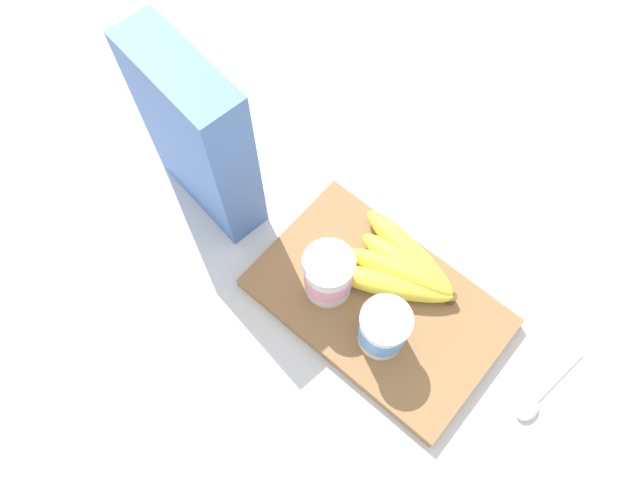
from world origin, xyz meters
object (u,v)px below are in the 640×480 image
Objects in this scene: cereal_box at (198,138)px; banana_bunch at (401,268)px; cutting_board at (378,303)px; spoon at (541,397)px; yogurt_cup_front at (383,329)px; yogurt_cup_back at (328,275)px.

cereal_box is 0.33m from banana_bunch.
cereal_box is (0.31, 0.02, 0.14)m from cutting_board.
cereal_box reaches higher than cutting_board.
spoon is (-0.25, 0.01, -0.03)m from banana_bunch.
spoon is (-0.21, -0.08, -0.06)m from yogurt_cup_front.
yogurt_cup_front is at bearing 20.91° from spoon.
spoon is at bearing -159.09° from yogurt_cup_front.
banana_bunch is 1.36× the size of spoon.
cutting_board is 1.18× the size of cereal_box.
cereal_box reaches higher than yogurt_cup_back.
cereal_box is at bearing 6.03° from spoon.
cutting_board reaches higher than spoon.
cutting_board is 0.09m from yogurt_cup_back.
yogurt_cup_front is 0.24m from spoon.
yogurt_cup_front is 0.48× the size of banana_bunch.
cutting_board is at bearing -155.67° from yogurt_cup_back.
yogurt_cup_back is 0.11m from banana_bunch.
banana_bunch is at bearing -128.30° from yogurt_cup_back.
cutting_board is 0.34m from cereal_box.
spoon is (-0.25, -0.04, -0.01)m from cutting_board.
spoon is (-0.32, -0.07, -0.06)m from yogurt_cup_back.
yogurt_cup_front is at bearing 112.14° from banana_bunch.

